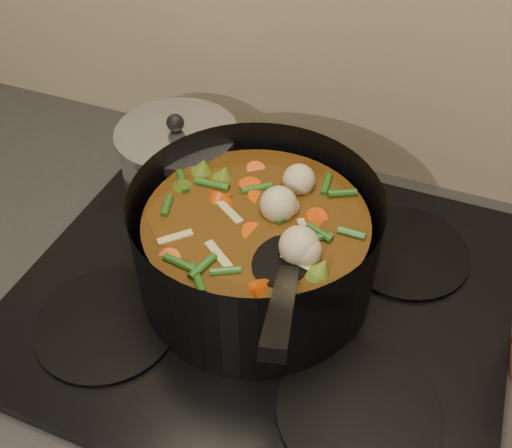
% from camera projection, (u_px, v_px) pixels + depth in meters
% --- Properties ---
extents(counter, '(2.64, 0.64, 0.91)m').
position_uv_depth(counter, '(262.00, 446.00, 1.08)').
color(counter, brown).
rests_on(counter, ground).
extents(stovetop, '(0.62, 0.54, 0.03)m').
position_uv_depth(stovetop, '(264.00, 290.00, 0.76)').
color(stovetop, black).
rests_on(stovetop, counter).
extents(stockpot, '(0.32, 0.40, 0.22)m').
position_uv_depth(stockpot, '(256.00, 245.00, 0.71)').
color(stockpot, black).
rests_on(stockpot, stovetop).
extents(saucepan, '(0.18, 0.18, 0.14)m').
position_uv_depth(saucepan, '(180.00, 163.00, 0.85)').
color(saucepan, silver).
rests_on(saucepan, stovetop).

